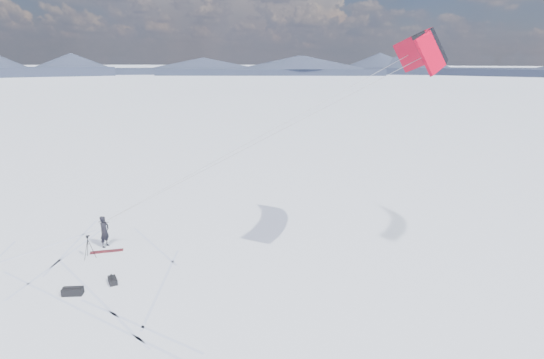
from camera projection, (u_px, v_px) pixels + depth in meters
The scene contains 9 objects.
ground at pixel (75, 270), 21.45m from camera, with size 1800.00×1800.00×0.00m, color white.
horizon_hills at pixel (67, 203), 20.62m from camera, with size 704.47×706.88×8.29m.
snow_tracks at pixel (54, 273), 21.09m from camera, with size 17.62×14.39×0.01m.
snowkiter at pixel (106, 247), 24.11m from camera, with size 0.62×0.41×1.70m, color black.
snowboard at pixel (107, 251), 23.46m from camera, with size 1.63×0.30×0.04m, color maroon.
tripod at pixel (88, 243), 22.54m from camera, with size 0.59×0.53×1.20m.
gear_bag_a at pixel (73, 291), 19.12m from camera, with size 0.91×0.76×0.37m.
gear_bag_b at pixel (113, 280), 20.13m from camera, with size 0.74×0.65×0.31m.
power_kite at pixel (424, 51), 19.63m from camera, with size 16.04×8.28×9.55m.
Camera 1 is at (17.33, -13.16, 9.58)m, focal length 30.00 mm.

